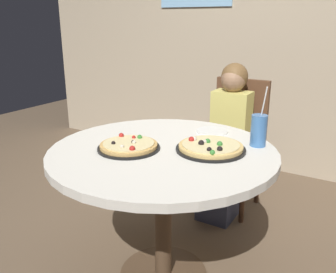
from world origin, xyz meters
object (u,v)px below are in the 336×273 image
dining_table (163,169)px  pizza_cheese (210,147)px  chair_wooden (235,137)px  soda_cup (259,130)px  diner_child (226,150)px  pizza_veggie (129,146)px  plate_small (212,131)px

dining_table → pizza_cheese: (0.21, 0.10, 0.12)m
chair_wooden → soda_cup: size_ratio=3.10×
chair_wooden → diner_child: size_ratio=0.88×
pizza_veggie → plate_small: pizza_veggie is taller
chair_wooden → diner_child: bearing=-89.7°
chair_wooden → soda_cup: (0.39, -0.73, 0.30)m
pizza_veggie → soda_cup: 0.65m
soda_cup → plate_small: size_ratio=1.70×
diner_child → pizza_veggie: 0.98m
pizza_cheese → plate_small: 0.31m
dining_table → plate_small: bearing=76.5°
chair_wooden → plate_small: 0.68m
pizza_veggie → soda_cup: soda_cup is taller
diner_child → pizza_cheese: bearing=-73.9°
chair_wooden → plate_small: chair_wooden is taller
soda_cup → pizza_veggie: bearing=-144.2°
diner_child → pizza_cheese: 0.82m
pizza_cheese → dining_table: bearing=-154.8°
dining_table → pizza_veggie: bearing=-146.9°
diner_child → dining_table: bearing=-90.0°
dining_table → pizza_veggie: 0.21m
diner_child → pizza_veggie: (-0.14, -0.93, 0.28)m
pizza_veggie → pizza_cheese: 0.40m
pizza_cheese → soda_cup: soda_cup is taller
pizza_cheese → plate_small: pizza_cheese is taller
pizza_veggie → plate_small: 0.53m
chair_wooden → pizza_veggie: 1.14m
dining_table → diner_child: bearing=90.0°
diner_child → pizza_veggie: diner_child is taller
dining_table → pizza_veggie: size_ratio=3.67×
pizza_veggie → pizza_cheese: same height
soda_cup → chair_wooden: bearing=118.0°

